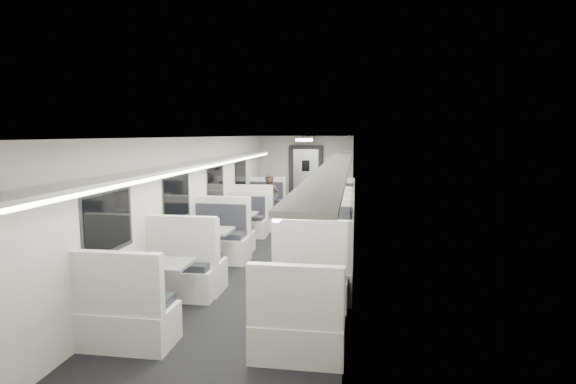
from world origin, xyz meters
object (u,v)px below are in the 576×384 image
(booth_right_d, at_px, (306,300))
(passenger, at_px, (270,201))
(exit_sign, at_px, (304,140))
(booth_left_d, at_px, (158,289))
(vestibule_door, at_px, (306,178))
(booth_right_c, at_px, (318,257))
(booth_right_b, at_px, (327,231))
(booth_left_c, at_px, (205,251))
(booth_right_a, at_px, (332,213))
(booth_left_b, at_px, (238,228))
(booth_left_a, at_px, (260,209))

(booth_right_d, xyz_separation_m, passenger, (-1.65, 6.08, 0.33))
(booth_right_d, xyz_separation_m, exit_sign, (-1.00, 8.41, 1.91))
(booth_left_d, bearing_deg, passenger, 86.65)
(vestibule_door, relative_size, exit_sign, 3.39)
(booth_right_c, xyz_separation_m, booth_right_d, (0.00, -1.89, -0.05))
(booth_right_b, xyz_separation_m, booth_right_d, (0.00, -4.21, 0.02))
(booth_right_b, relative_size, passenger, 1.42)
(booth_right_c, distance_m, booth_right_d, 1.89)
(booth_left_c, xyz_separation_m, booth_right_c, (2.00, -0.05, 0.00))
(booth_right_d, distance_m, vestibule_door, 8.98)
(booth_right_d, bearing_deg, booth_left_c, 135.89)
(booth_left_c, distance_m, booth_right_b, 3.03)
(vestibule_door, xyz_separation_m, exit_sign, (0.00, -0.49, 1.24))
(booth_right_a, xyz_separation_m, exit_sign, (-1.00, 2.26, 1.87))
(booth_left_b, xyz_separation_m, booth_left_d, (0.00, -4.18, 0.03))
(booth_right_c, distance_m, vestibule_door, 7.11)
(booth_left_a, relative_size, booth_right_b, 1.12)
(booth_left_b, height_order, booth_right_c, booth_right_c)
(booth_left_d, height_order, booth_right_d, booth_left_d)
(booth_left_b, bearing_deg, booth_right_c, -49.43)
(booth_right_d, distance_m, exit_sign, 8.68)
(booth_right_c, height_order, exit_sign, exit_sign)
(booth_left_a, bearing_deg, booth_right_c, -66.70)
(passenger, xyz_separation_m, exit_sign, (0.65, 2.33, 1.58))
(exit_sign, bearing_deg, vestibule_door, 90.00)
(booth_right_a, height_order, booth_right_c, booth_right_c)
(booth_left_a, xyz_separation_m, booth_right_b, (2.00, -2.32, -0.04))
(booth_left_a, xyz_separation_m, booth_right_c, (2.00, -4.64, 0.02))
(booth_left_d, relative_size, booth_right_c, 0.94)
(booth_right_d, relative_size, passenger, 1.48)
(booth_left_b, distance_m, booth_right_c, 3.08)
(passenger, bearing_deg, vestibule_door, 82.36)
(booth_left_b, relative_size, booth_right_c, 0.86)
(booth_right_a, bearing_deg, booth_left_a, 169.15)
(booth_left_d, xyz_separation_m, exit_sign, (1.00, 8.37, 1.89))
(booth_left_a, xyz_separation_m, exit_sign, (1.00, 1.88, 1.88))
(booth_right_c, relative_size, booth_right_d, 1.12)
(exit_sign, bearing_deg, booth_left_b, -103.43)
(booth_left_d, relative_size, vestibule_door, 1.05)
(vestibule_door, bearing_deg, booth_left_b, -102.08)
(booth_left_a, distance_m, booth_left_c, 4.59)
(booth_right_a, distance_m, exit_sign, 3.10)
(booth_right_b, bearing_deg, booth_right_a, 90.00)
(booth_left_a, relative_size, booth_right_a, 0.97)
(booth_left_c, distance_m, exit_sign, 6.81)
(booth_left_c, height_order, booth_right_a, booth_left_c)
(booth_right_b, height_order, booth_right_d, booth_right_d)
(booth_left_b, xyz_separation_m, booth_right_b, (2.00, -0.01, -0.00))
(booth_right_c, relative_size, passenger, 1.66)
(booth_left_b, relative_size, exit_sign, 3.25)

